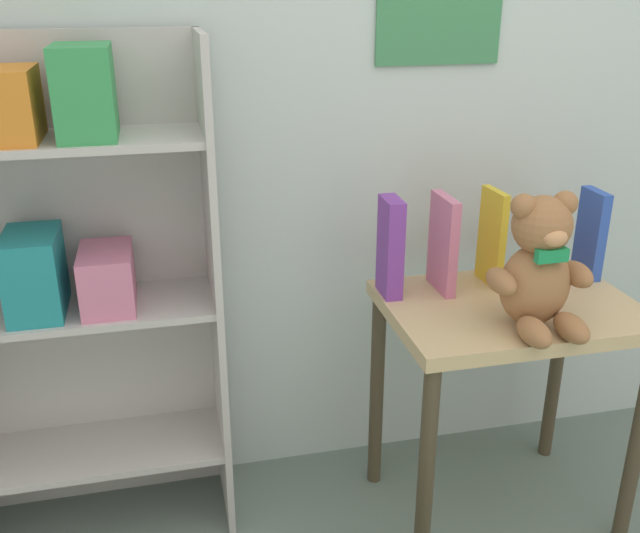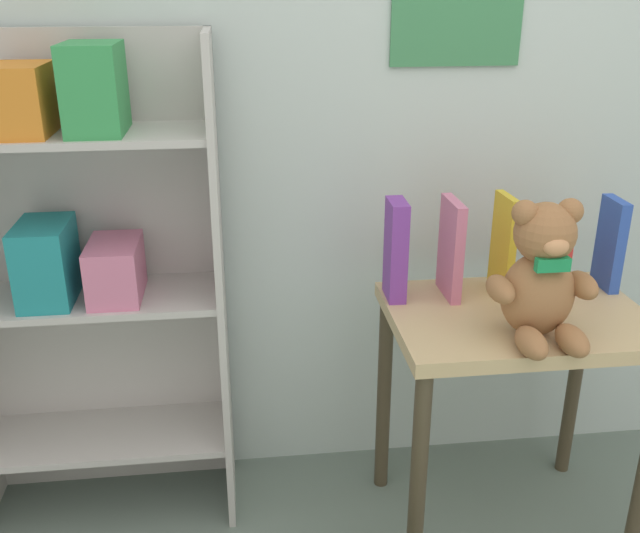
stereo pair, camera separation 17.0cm
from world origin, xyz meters
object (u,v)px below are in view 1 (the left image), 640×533
(teddy_bear, at_px, (539,268))
(book_standing_red, at_px, (542,247))
(bookshelf_side, at_px, (73,268))
(book_standing_yellow, at_px, (492,237))
(book_standing_pink, at_px, (443,244))
(book_standing_purple, at_px, (390,247))
(display_table, at_px, (507,340))
(book_standing_blue, at_px, (591,234))

(teddy_bear, xyz_separation_m, book_standing_red, (0.15, 0.25, -0.05))
(bookshelf_side, distance_m, book_standing_yellow, 1.07)
(book_standing_pink, bearing_deg, book_standing_red, -0.80)
(teddy_bear, distance_m, book_standing_purple, 0.37)
(book_standing_pink, bearing_deg, display_table, -41.46)
(bookshelf_side, height_order, book_standing_yellow, bookshelf_side)
(book_standing_purple, distance_m, book_standing_pink, 0.14)
(book_standing_red, height_order, book_standing_blue, book_standing_blue)
(book_standing_purple, distance_m, book_standing_yellow, 0.29)
(book_standing_yellow, distance_m, book_standing_blue, 0.29)
(bookshelf_side, xyz_separation_m, display_table, (1.07, -0.23, -0.21))
(display_table, relative_size, book_standing_yellow, 2.51)
(bookshelf_side, distance_m, display_table, 1.11)
(display_table, distance_m, book_standing_yellow, 0.27)
(book_standing_blue, bearing_deg, bookshelf_side, 176.17)
(book_standing_purple, xyz_separation_m, book_standing_blue, (0.57, -0.00, -0.01))
(book_standing_purple, relative_size, book_standing_red, 1.36)
(book_standing_pink, height_order, book_standing_blue, book_standing_pink)
(bookshelf_side, height_order, book_standing_pink, bookshelf_side)
(bookshelf_side, relative_size, book_standing_pink, 5.13)
(bookshelf_side, xyz_separation_m, teddy_bear, (1.06, -0.36, 0.05))
(teddy_bear, relative_size, book_standing_blue, 1.33)
(display_table, relative_size, teddy_bear, 2.00)
(book_standing_pink, distance_m, book_standing_yellow, 0.14)
(teddy_bear, height_order, book_standing_purple, teddy_bear)
(bookshelf_side, relative_size, display_table, 2.02)
(bookshelf_side, bearing_deg, book_standing_red, -5.20)
(bookshelf_side, distance_m, book_standing_red, 1.22)
(display_table, bearing_deg, book_standing_pink, 138.87)
(book_standing_purple, height_order, book_standing_blue, book_standing_purple)
(teddy_bear, xyz_separation_m, book_standing_purple, (-0.27, 0.25, -0.02))
(book_standing_pink, xyz_separation_m, book_standing_yellow, (0.14, 0.01, 0.00))
(bookshelf_side, bearing_deg, book_standing_blue, -4.61)
(teddy_bear, bearing_deg, display_table, 84.95)
(book_standing_yellow, bearing_deg, book_standing_pink, -177.56)
(teddy_bear, height_order, book_standing_red, teddy_bear)
(book_standing_red, bearing_deg, teddy_bear, -121.02)
(book_standing_purple, bearing_deg, teddy_bear, -41.49)
(book_standing_purple, bearing_deg, book_standing_blue, 0.97)
(book_standing_purple, xyz_separation_m, book_standing_pink, (0.14, -0.00, -0.00))
(teddy_bear, height_order, book_standing_pink, teddy_bear)
(book_standing_pink, bearing_deg, teddy_bear, -62.77)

